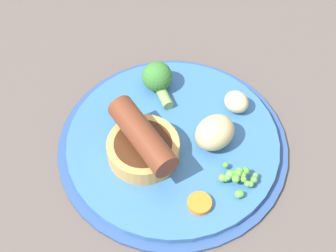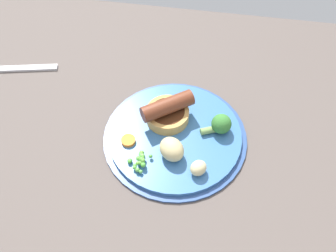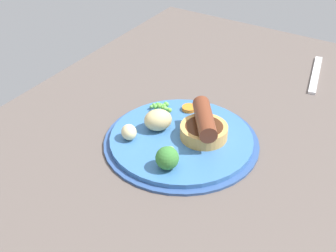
{
  "view_description": "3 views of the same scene",
  "coord_description": "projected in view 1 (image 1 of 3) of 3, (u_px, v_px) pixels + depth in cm",
  "views": [
    {
      "loc": [
        35.45,
        2.71,
        61.34
      ],
      "look_at": [
        -4.97,
        1.17,
        5.84
      ],
      "focal_mm": 60.0,
      "sensor_mm": 36.0,
      "label": 1
    },
    {
      "loc": [
        -9.04,
        44.17,
        64.68
      ],
      "look_at": [
        -2.31,
        2.0,
        6.88
      ],
      "focal_mm": 40.0,
      "sensor_mm": 36.0,
      "label": 2
    },
    {
      "loc": [
        -63.87,
        -32.37,
        54.92
      ],
      "look_at": [
        -5.53,
        3.59,
        7.26
      ],
      "focal_mm": 50.0,
      "sensor_mm": 36.0,
      "label": 3
    }
  ],
  "objects": [
    {
      "name": "dining_table",
      "position": [
        157.0,
        179.0,
        0.69
      ],
      "size": [
        110.0,
        80.0,
        3.0
      ],
      "primitive_type": "cube",
      "color": "#564C47",
      "rests_on": "ground"
    },
    {
      "name": "sausage_pudding",
      "position": [
        143.0,
        144.0,
        0.66
      ],
      "size": [
        10.48,
        8.73,
        5.64
      ],
      "rotation": [
        0.0,
        0.0,
        3.76
      ],
      "color": "tan",
      "rests_on": "dinner_plate"
    },
    {
      "name": "dinner_plate",
      "position": [
        173.0,
        145.0,
        0.7
      ],
      "size": [
        28.61,
        28.61,
        1.4
      ],
      "color": "#2D4C84",
      "rests_on": "dining_table"
    },
    {
      "name": "broccoli_floret_near",
      "position": [
        158.0,
        78.0,
        0.73
      ],
      "size": [
        6.07,
        4.27,
        3.98
      ],
      "rotation": [
        0.0,
        0.0,
        3.55
      ],
      "color": "#387A33",
      "rests_on": "dinner_plate"
    },
    {
      "name": "carrot_slice_1",
      "position": [
        200.0,
        203.0,
        0.64
      ],
      "size": [
        3.37,
        3.37,
        0.74
      ],
      "primitive_type": "cylinder",
      "rotation": [
        0.0,
        0.0,
        4.94
      ],
      "color": "orange",
      "rests_on": "dinner_plate"
    },
    {
      "name": "pea_pile",
      "position": [
        238.0,
        178.0,
        0.65
      ],
      "size": [
        4.04,
        4.73,
        1.93
      ],
      "color": "#64A54A",
      "rests_on": "dinner_plate"
    },
    {
      "name": "potato_chunk_0",
      "position": [
        236.0,
        102.0,
        0.71
      ],
      "size": [
        4.19,
        4.25,
        2.79
      ],
      "primitive_type": "ellipsoid",
      "rotation": [
        0.0,
        0.0,
        0.88
      ],
      "color": "beige",
      "rests_on": "dinner_plate"
    },
    {
      "name": "potato_chunk_1",
      "position": [
        215.0,
        133.0,
        0.67
      ],
      "size": [
        6.63,
        6.68,
        4.03
      ],
      "primitive_type": "ellipsoid",
      "rotation": [
        0.0,
        0.0,
        2.32
      ],
      "color": "#CCB77F",
      "rests_on": "dinner_plate"
    }
  ]
}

